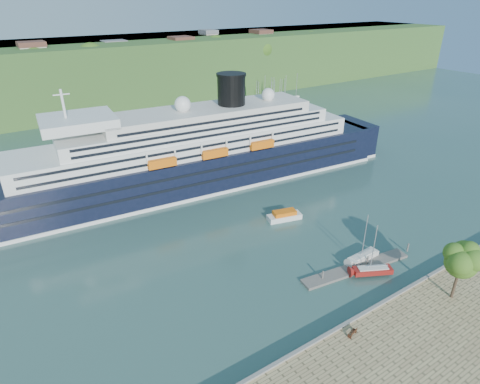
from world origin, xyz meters
The scene contains 10 objects.
ground centered at (0.00, 0.00, 0.00)m, with size 400.00×400.00×0.00m, color #2E514D.
far_hillside centered at (0.00, 145.00, 12.00)m, with size 400.00×50.00×24.00m, color #305823.
quay_coping centered at (0.00, -0.20, 1.15)m, with size 220.00×0.50×0.30m, color slate.
cruise_ship centered at (-3.63, 51.89, 12.47)m, with size 111.07×16.17×24.94m, color black, non-canonical shape.
park_bench centered at (-7.07, -1.93, 1.51)m, with size 1.61×0.66×1.03m, color #462514, non-canonical shape.
promenade_tree centered at (10.51, -4.79, 5.97)m, with size 6.00×6.00×9.94m, color #356119, non-canonical shape.
floating_pontoon centered at (5.07, 8.18, 0.22)m, with size 20.16×2.46×0.45m, color slate, non-canonical shape.
sailboat_red centered at (6.04, 5.75, 4.43)m, with size 6.87×1.91×8.87m, color maroon, non-canonical shape.
sailboat_white_far centered at (7.72, 9.16, 4.33)m, with size 6.70×1.86×8.66m, color silver, non-canonical shape.
tender_launch centered at (5.48, 27.32, 0.95)m, with size 6.90×2.36×1.91m, color orange, non-canonical shape.
Camera 1 is at (-40.02, -25.84, 40.39)m, focal length 30.00 mm.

